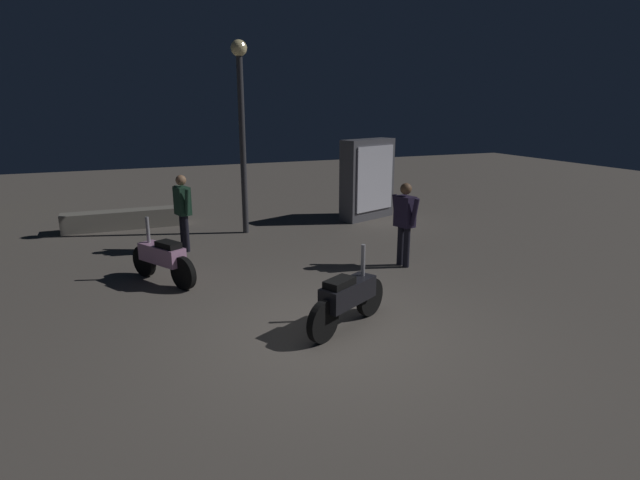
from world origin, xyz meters
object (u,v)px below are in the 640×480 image
(person_rider_beside, at_px, (183,207))
(person_bystander_far, at_px, (405,218))
(kiosk_billboard, at_px, (368,179))
(motorcycle_black_foreground, at_px, (348,298))
(streetlamp_near, at_px, (241,112))
(motorcycle_pink_parked_left, at_px, (162,258))

(person_rider_beside, height_order, person_bystander_far, person_rider_beside)
(person_rider_beside, xyz_separation_m, person_bystander_far, (3.67, -2.63, -0.01))
(person_rider_beside, distance_m, kiosk_billboard, 5.15)
(person_bystander_far, xyz_separation_m, kiosk_billboard, (1.30, 3.98, 0.11))
(motorcycle_black_foreground, relative_size, person_bystander_far, 0.94)
(kiosk_billboard, bearing_deg, streetlamp_near, -15.01)
(person_rider_beside, bearing_deg, person_bystander_far, 128.35)
(motorcycle_black_foreground, bearing_deg, motorcycle_pink_parked_left, 97.53)
(streetlamp_near, bearing_deg, kiosk_billboard, 5.17)
(motorcycle_pink_parked_left, bearing_deg, person_bystander_far, -130.18)
(kiosk_billboard, bearing_deg, motorcycle_black_foreground, 40.17)
(motorcycle_pink_parked_left, xyz_separation_m, streetlamp_near, (2.18, 2.90, 2.37))
(streetlamp_near, bearing_deg, person_rider_beside, -146.32)
(person_rider_beside, distance_m, person_bystander_far, 4.52)
(streetlamp_near, height_order, kiosk_billboard, streetlamp_near)
(motorcycle_pink_parked_left, xyz_separation_m, person_bystander_far, (4.29, -0.77, 0.50))
(person_bystander_far, bearing_deg, motorcycle_pink_parked_left, -24.96)
(person_rider_beside, distance_m, streetlamp_near, 2.64)
(streetlamp_near, bearing_deg, motorcycle_pink_parked_left, -126.93)
(motorcycle_black_foreground, distance_m, kiosk_billboard, 7.01)
(person_rider_beside, relative_size, streetlamp_near, 0.37)
(motorcycle_black_foreground, relative_size, person_rider_beside, 0.94)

